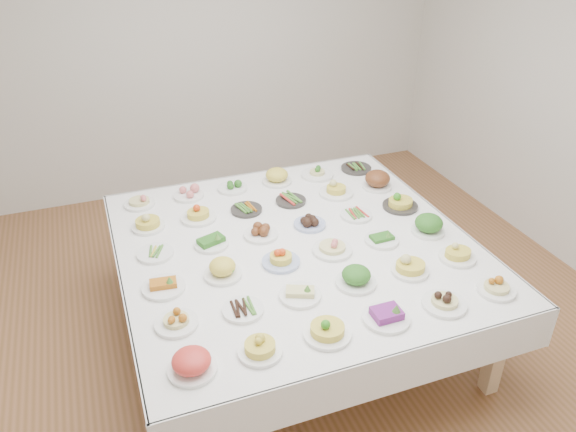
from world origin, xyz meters
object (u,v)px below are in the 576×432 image
object	(u,v)px
display_table	(296,252)
dish_0	(191,359)
dish_18	(155,253)
dish_35	(356,167)

from	to	relation	value
display_table	dish_0	size ratio (longest dim) A/B	9.27
dish_0	dish_18	size ratio (longest dim) A/B	1.07
dish_0	dish_18	world-z (taller)	dish_0
display_table	dish_0	world-z (taller)	dish_0
dish_0	dish_35	world-z (taller)	dish_0
display_table	dish_18	xyz separation A→B (m)	(-0.89, 0.19, 0.08)
display_table	dish_18	distance (m)	0.92
dish_0	display_table	bearing A→B (deg)	45.08
display_table	dish_35	size ratio (longest dim) A/B	9.21
dish_18	dish_35	world-z (taller)	dish_35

